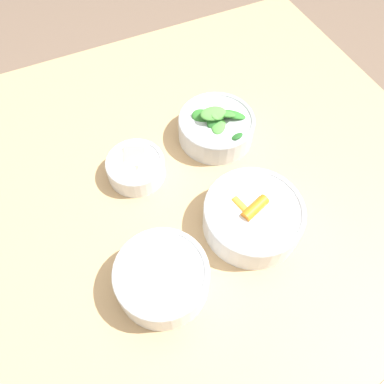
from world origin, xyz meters
name	(u,v)px	position (x,y,z in m)	size (l,w,h in m)	color
ground_plane	(200,295)	(0.00, 0.00, 0.00)	(10.00, 10.00, 0.00)	brown
dining_table	(205,213)	(0.00, 0.00, 0.65)	(1.08, 1.10, 0.75)	tan
bowl_carrots	(253,216)	(-0.04, 0.11, 0.79)	(0.19, 0.19, 0.07)	silver
bowl_greens	(216,126)	(-0.08, -0.12, 0.79)	(0.17, 0.17, 0.09)	silver
bowl_beans_hotdog	(162,278)	(0.16, 0.15, 0.79)	(0.17, 0.17, 0.07)	silver
bowl_cookies	(136,167)	(0.12, -0.10, 0.78)	(0.12, 0.12, 0.05)	silver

